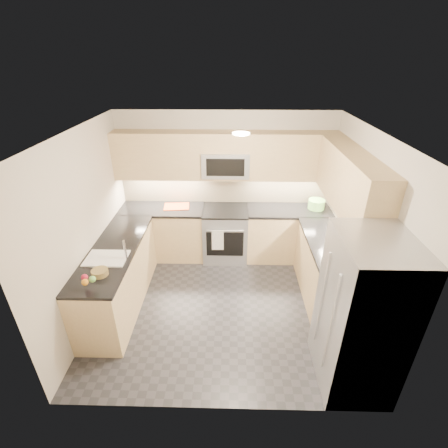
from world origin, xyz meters
The scene contains 36 objects.
floor centered at (0.00, 0.00, 0.00)m, with size 3.60×3.20×0.00m, color #26272C.
ceiling centered at (0.00, 0.00, 2.50)m, with size 3.60×3.20×0.02m, color beige.
wall_back centered at (0.00, 1.60, 1.25)m, with size 3.60×0.02×2.50m, color beige.
wall_front centered at (0.00, -1.60, 1.25)m, with size 3.60×0.02×2.50m, color beige.
wall_left centered at (-1.80, 0.00, 1.25)m, with size 0.02×3.20×2.50m, color beige.
wall_right centered at (1.80, 0.00, 1.25)m, with size 0.02×3.20×2.50m, color beige.
base_cab_back_left centered at (-1.09, 1.30, 0.45)m, with size 1.42×0.60×0.90m, color #D5B580.
base_cab_back_right centered at (1.09, 1.30, 0.45)m, with size 1.42×0.60×0.90m, color #D5B580.
base_cab_right centered at (1.50, 0.15, 0.45)m, with size 0.60×1.70×0.90m, color #D5B580.
base_cab_peninsula centered at (-1.50, 0.00, 0.45)m, with size 0.60×2.00×0.90m, color #D5B580.
countertop_back_left centered at (-1.09, 1.30, 0.92)m, with size 1.42×0.63×0.04m, color black.
countertop_back_right centered at (1.09, 1.30, 0.92)m, with size 1.42×0.63×0.04m, color black.
countertop_right centered at (1.50, 0.15, 0.92)m, with size 0.63×1.70×0.04m, color black.
countertop_peninsula centered at (-1.50, 0.00, 0.92)m, with size 0.63×2.00×0.04m, color black.
upper_cab_back centered at (0.00, 1.43, 1.83)m, with size 3.60×0.35×0.75m, color #D5B580.
upper_cab_right centered at (1.62, 0.28, 1.83)m, with size 0.35×1.95×0.75m, color #D5B580.
backsplash_back centered at (0.00, 1.60, 1.20)m, with size 3.60×0.01×0.51m, color tan.
backsplash_right centered at (1.80, 0.45, 1.20)m, with size 0.01×2.30×0.51m, color tan.
gas_range centered at (0.00, 1.28, 0.46)m, with size 0.76×0.65×0.91m, color #9D9EA4.
range_cooktop centered at (0.00, 1.28, 0.92)m, with size 0.76×0.65×0.03m, color black.
oven_door_glass centered at (0.00, 0.95, 0.45)m, with size 0.62×0.02×0.45m, color black.
oven_handle centered at (0.00, 0.93, 0.72)m, with size 0.02×0.02×0.60m, color #B2B5BA.
microwave centered at (0.00, 1.40, 1.70)m, with size 0.76×0.40×0.40m, color #A7AAAF.
microwave_door centered at (0.00, 1.20, 1.70)m, with size 0.60×0.01×0.28m, color black.
refrigerator centered at (1.45, -1.15, 0.90)m, with size 0.70×0.90×1.80m, color #A2A4AA.
fridge_handle_left centered at (1.08, -1.33, 0.95)m, with size 0.02×0.02×1.20m, color #B2B5BA.
fridge_handle_right centered at (1.08, -0.97, 0.95)m, with size 0.02×0.02×1.20m, color #B2B5BA.
sink_basin centered at (-1.50, -0.25, 0.88)m, with size 0.52×0.38×0.16m, color white.
faucet centered at (-1.24, -0.25, 1.08)m, with size 0.03×0.03×0.28m, color silver.
utensil_bowl centered at (1.54, 1.35, 1.02)m, with size 0.27×0.27×0.16m, color #72C253.
cutting_board centered at (-0.84, 1.35, 0.95)m, with size 0.42×0.30×0.01m, color #E94816.
fruit_basket centered at (-1.46, -0.59, 0.98)m, with size 0.19×0.19×0.07m, color olive.
fruit_apple centered at (-1.54, -0.79, 1.05)m, with size 0.08×0.08×0.08m, color #AC132F.
fruit_pear centered at (-1.44, -0.82, 1.05)m, with size 0.08×0.08×0.08m, color #6BB34C.
dish_towel_check centered at (-0.12, 0.91, 0.55)m, with size 0.19×0.02×0.37m, color white.
fruit_orange centered at (-1.51, -0.87, 1.05)m, with size 0.08×0.08×0.08m, color orange.
Camera 1 is at (0.10, -3.68, 3.30)m, focal length 26.00 mm.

